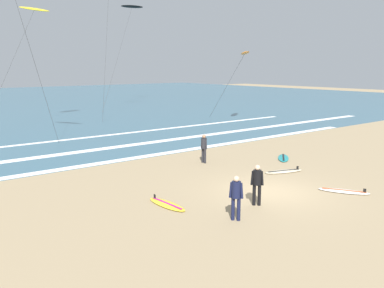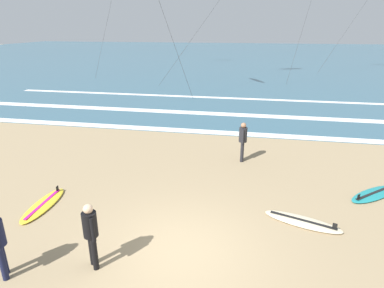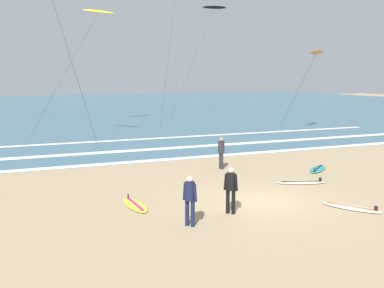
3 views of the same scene
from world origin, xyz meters
name	(u,v)px [view 3 (image 3 of 3)]	position (x,y,z in m)	size (l,w,h in m)	color
ground_plane	(262,202)	(0.00, 0.00, 0.00)	(160.00, 160.00, 0.00)	#9E8763
ocean_surface	(67,108)	(0.00, 53.94, 0.01)	(140.00, 90.00, 0.01)	#386075
wave_foam_shoreline	(178,159)	(0.27, 9.34, 0.01)	(37.51, 0.67, 0.01)	white
wave_foam_mid_break	(156,149)	(0.17, 13.01, 0.01)	(56.09, 0.80, 0.01)	white
wave_foam_outer_break	(158,138)	(1.87, 17.75, 0.01)	(38.36, 0.55, 0.01)	white
surfer_left_far	(231,186)	(-1.75, -0.86, 0.96)	(0.42, 0.42, 1.60)	black
surfer_left_near	(221,150)	(1.26, 5.90, 0.96)	(0.32, 0.51, 1.60)	#232328
surfer_background_far	(190,196)	(-3.51, -1.52, 0.96)	(0.38, 0.46, 1.60)	#141938
surfboard_foreground_flat	(302,182)	(3.11, 1.79, 0.05)	(2.18, 1.23, 0.25)	beige
surfboard_left_pile	(135,205)	(-4.49, 1.26, 0.05)	(0.67, 2.12, 0.25)	yellow
surfboard_near_water	(318,169)	(5.57, 3.84, 0.05)	(1.99, 1.81, 0.25)	teal
surfboard_right_spare	(352,208)	(2.43, -2.02, 0.05)	(1.55, 2.12, 0.25)	silver
kite_orange_high_right	(317,53)	(15.11, 16.52, 6.48)	(2.99, 6.60, 6.73)	orange
kite_yellow_far_left	(99,12)	(-0.11, 28.24, 10.32)	(8.48, 7.22, 10.61)	yellow
kite_black_far_right	(214,8)	(17.65, 41.16, 13.36)	(10.72, 8.70, 13.69)	black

